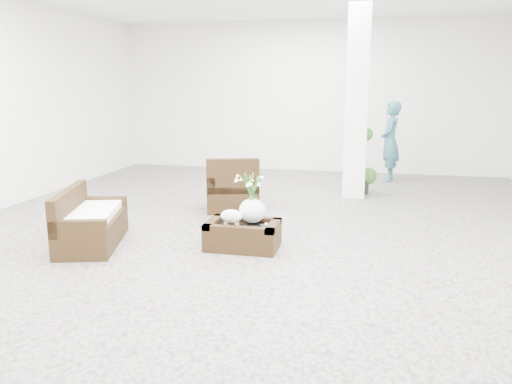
% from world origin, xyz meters
% --- Properties ---
extents(ground, '(11.00, 11.00, 0.00)m').
position_xyz_m(ground, '(0.00, 0.00, 0.00)').
color(ground, gray).
rests_on(ground, ground).
extents(column, '(0.40, 0.40, 3.50)m').
position_xyz_m(column, '(1.20, 2.80, 1.75)').
color(column, white).
rests_on(column, ground).
extents(coffee_table, '(0.90, 0.60, 0.31)m').
position_xyz_m(coffee_table, '(-0.05, -0.64, 0.16)').
color(coffee_table, '#35230F').
rests_on(coffee_table, ground).
extents(sheep_figurine, '(0.28, 0.23, 0.21)m').
position_xyz_m(sheep_figurine, '(-0.17, -0.74, 0.42)').
color(sheep_figurine, white).
rests_on(sheep_figurine, coffee_table).
extents(planter_narcissus, '(0.44, 0.44, 0.80)m').
position_xyz_m(planter_narcissus, '(0.05, -0.54, 0.71)').
color(planter_narcissus, white).
rests_on(planter_narcissus, coffee_table).
extents(tealight, '(0.04, 0.04, 0.03)m').
position_xyz_m(tealight, '(0.25, -0.62, 0.33)').
color(tealight, white).
rests_on(tealight, coffee_table).
extents(armchair, '(1.04, 1.02, 0.89)m').
position_xyz_m(armchair, '(-0.73, 1.33, 0.45)').
color(armchair, '#35230F').
rests_on(armchair, ground).
extents(loveseat, '(1.03, 1.51, 0.73)m').
position_xyz_m(loveseat, '(-1.99, -0.93, 0.37)').
color(loveseat, '#35230F').
rests_on(loveseat, ground).
extents(topiary, '(0.46, 0.46, 1.72)m').
position_xyz_m(topiary, '(1.27, 3.07, 0.86)').
color(topiary, '#214C18').
rests_on(topiary, ground).
extents(shopper, '(0.45, 0.65, 1.70)m').
position_xyz_m(shopper, '(1.87, 4.52, 0.85)').
color(shopper, '#31616D').
rests_on(shopper, ground).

